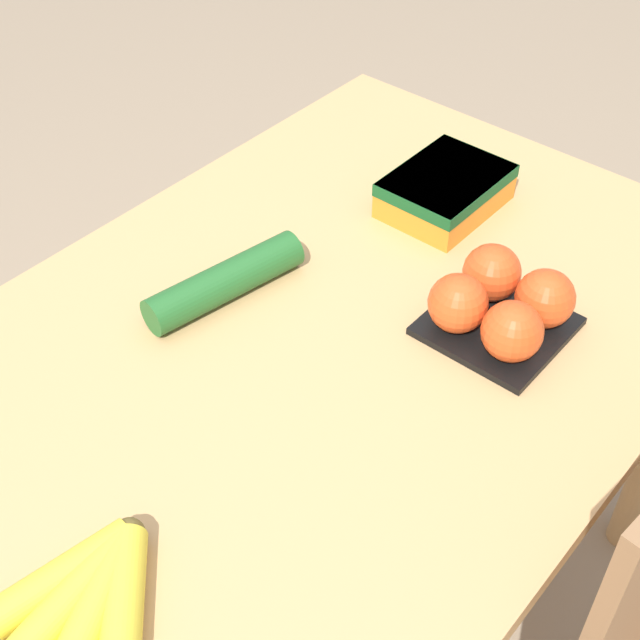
# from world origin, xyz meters

# --- Properties ---
(ground_plane) EXTENTS (12.00, 12.00, 0.00)m
(ground_plane) POSITION_xyz_m (0.00, 0.00, 0.00)
(ground_plane) COLOR gray
(dining_table) EXTENTS (1.19, 0.80, 0.74)m
(dining_table) POSITION_xyz_m (0.00, 0.00, 0.62)
(dining_table) COLOR tan
(dining_table) RESTS_ON ground_plane
(banana_bunch) EXTENTS (0.18, 0.17, 0.04)m
(banana_bunch) POSITION_xyz_m (0.43, 0.08, 0.76)
(banana_bunch) COLOR brown
(banana_bunch) RESTS_ON dining_table
(tomato_pack) EXTENTS (0.17, 0.17, 0.09)m
(tomato_pack) POSITION_xyz_m (-0.16, 0.17, 0.78)
(tomato_pack) COLOR black
(tomato_pack) RESTS_ON dining_table
(carrot_bag) EXTENTS (0.18, 0.14, 0.06)m
(carrot_bag) POSITION_xyz_m (-0.34, -0.04, 0.77)
(carrot_bag) COLOR orange
(carrot_bag) RESTS_ON dining_table
(cucumber_near) EXTENTS (0.24, 0.09, 0.05)m
(cucumber_near) POSITION_xyz_m (0.02, -0.15, 0.76)
(cucumber_near) COLOR #236028
(cucumber_near) RESTS_ON dining_table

